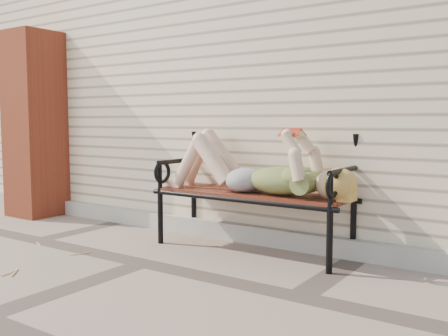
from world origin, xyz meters
The scene contains 6 objects.
ground centered at (0.00, 0.00, 0.00)m, with size 80.00×80.00×0.00m, color gray.
house_wall centered at (0.00, 3.00, 1.50)m, with size 8.00×4.00×3.00m, color beige.
foundation_strip centered at (0.00, 0.97, 0.07)m, with size 8.00×0.10×0.15m, color #AEAA9D.
brick_pillar centered at (-2.30, 0.75, 1.00)m, with size 0.50×0.50×2.00m, color #AE4527.
garden_bench centered at (0.46, 0.87, 0.63)m, with size 1.72×0.69×1.12m.
reading_woman centered at (0.47, 0.73, 0.66)m, with size 1.63×0.37×0.51m.
Camera 1 is at (2.49, -2.62, 1.03)m, focal length 40.00 mm.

